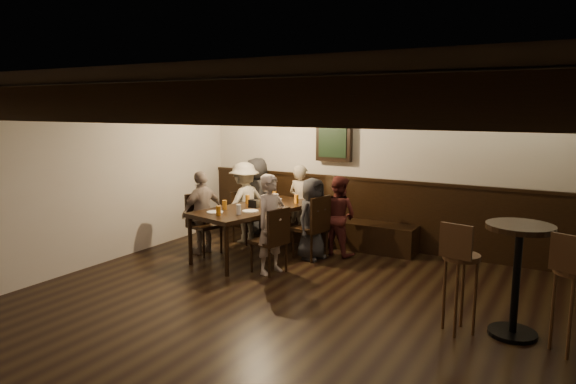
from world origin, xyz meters
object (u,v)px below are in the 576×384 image
Objects in this scene: person_right_near at (313,219)px; chair_left_far at (204,235)px; bar_stool_left at (459,292)px; dining_table at (256,211)px; chair_right_far at (270,253)px; chair_left_near at (246,227)px; person_left_near at (244,202)px; bar_stool_right at (571,309)px; person_bench_centre at (301,204)px; chair_right_near at (311,239)px; person_bench_left at (257,197)px; person_bench_right at (338,216)px; high_top_table at (517,263)px; person_right_far at (271,224)px; person_left_far at (203,212)px.

chair_left_far is at bearing 121.48° from person_right_near.
dining_table is at bearing 169.05° from bar_stool_left.
chair_right_far is 0.74× the size of person_right_near.
person_left_near is at bearing -90.00° from chair_left_near.
bar_stool_right is (4.31, -1.22, -0.27)m from dining_table.
person_right_near is (0.61, -0.74, -0.04)m from person_bench_centre.
person_bench_left is (-1.49, 0.78, 0.40)m from chair_right_near.
person_bench_centre is 3.86m from bar_stool_left.
person_bench_centre is 1.14× the size of bar_stool_right.
bar_stool_left is (3.31, -1.27, -0.27)m from dining_table.
bar_stool_left is at bearing -92.12° from chair_right_far.
person_bench_right is 1.08× the size of high_top_table.
person_left_near reaches higher than chair_left_far.
person_bench_right is at bearing 170.54° from person_bench_centre.
person_right_far is at bearing 140.71° from person_bench_left.
chair_left_near is 0.92× the size of chair_left_far.
person_right_far is 1.20× the size of high_top_table.
person_left_far reaches higher than chair_left_far.
chair_right_near is at bearing 158.20° from bar_stool_left.
dining_table is 1.61× the size of person_left_near.
bar_stool_right reaches higher than chair_left_near.
person_bench_right is at bearing 129.29° from person_left_far.
chair_left_far is 1.02× the size of chair_right_far.
bar_stool_right is (0.50, -0.16, -0.32)m from high_top_table.
chair_right_near is 0.71× the size of person_left_near.
chair_right_near is 0.78× the size of person_bench_right.
person_left_near is at bearing -178.09° from chair_left_far.
person_bench_centre is 1.14× the size of bar_stool_left.
dining_table is 1.27m from person_bench_left.
dining_table is 3.96m from high_top_table.
chair_right_far is 0.66× the size of person_bench_left.
person_left_near is 1.10× the size of person_right_near.
bar_stool_left is (2.51, -1.56, 0.14)m from chair_right_near.
chair_right_near reaches higher than chair_left_near.
person_bench_right is 1.36m from person_right_far.
person_left_far is at bearing -90.00° from chair_left_far.
person_bench_left reaches higher than chair_left_far.
chair_right_near is 0.98m from person_right_far.
person_left_near reaches higher than person_bench_centre.
high_top_table is at bearing 92.48° from person_left_far.
high_top_table is (2.75, -1.76, 0.14)m from person_bench_right.
person_left_far is (-0.22, -0.87, 0.39)m from chair_left_near.
person_left_far is at bearing -149.04° from dining_table.
chair_left_near is 0.94× the size of chair_right_far.
bar_stool_left is at bearing 161.74° from person_bench_left.
person_right_far is at bearing 116.57° from person_bench_centre.
person_left_near reaches higher than dining_table.
chair_left_far is at bearing 170.46° from high_top_table.
chair_left_far is 0.69× the size of person_left_near.
dining_table is at bearing 121.98° from chair_right_near.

